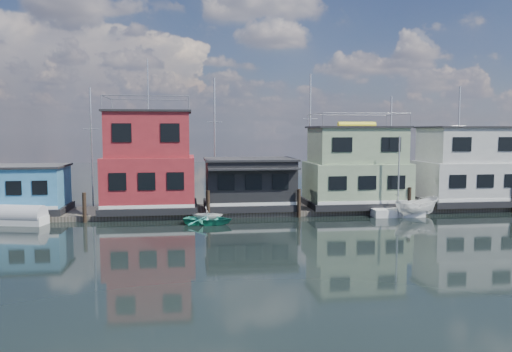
{
  "coord_description": "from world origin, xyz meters",
  "views": [
    {
      "loc": [
        -5.43,
        -28.17,
        6.71
      ],
      "look_at": [
        0.03,
        12.0,
        3.0
      ],
      "focal_mm": 35.0,
      "sensor_mm": 36.0,
      "label": 1
    }
  ],
  "objects": [
    {
      "name": "houseboat_blue",
      "position": [
        -18.0,
        12.0,
        2.21
      ],
      "size": [
        6.4,
        4.9,
        3.66
      ],
      "color": "black",
      "rests_on": "dock"
    },
    {
      "name": "dock",
      "position": [
        0.0,
        12.0,
        0.2
      ],
      "size": [
        48.0,
        5.0,
        0.4
      ],
      "primitive_type": "cube",
      "color": "#595147",
      "rests_on": "ground"
    },
    {
      "name": "pilings",
      "position": [
        -0.33,
        9.2,
        1.1
      ],
      "size": [
        42.28,
        0.28,
        2.2
      ],
      "color": "#2D2116",
      "rests_on": "ground"
    },
    {
      "name": "dinghy_white",
      "position": [
        -4.09,
        8.07,
        0.59
      ],
      "size": [
        2.51,
        2.25,
        1.18
      ],
      "primitive_type": "imported",
      "rotation": [
        0.0,
        0.0,
        1.42
      ],
      "color": "white",
      "rests_on": "ground"
    },
    {
      "name": "background_masts",
      "position": [
        4.76,
        18.0,
        5.55
      ],
      "size": [
        36.4,
        0.16,
        12.0
      ],
      "color": "silver",
      "rests_on": "ground"
    },
    {
      "name": "houseboat_red",
      "position": [
        -8.5,
        12.0,
        4.1
      ],
      "size": [
        7.4,
        5.9,
        11.86
      ],
      "color": "black",
      "rests_on": "dock"
    },
    {
      "name": "houseboat_green",
      "position": [
        8.5,
        12.0,
        3.55
      ],
      "size": [
        8.4,
        5.9,
        7.03
      ],
      "color": "black",
      "rests_on": "dock"
    },
    {
      "name": "dinghy_teal",
      "position": [
        -4.09,
        7.2,
        0.36
      ],
      "size": [
        4.0,
        3.29,
        0.72
      ],
      "primitive_type": "imported",
      "rotation": [
        0.0,
        0.0,
        1.32
      ],
      "color": "teal",
      "rests_on": "ground"
    },
    {
      "name": "day_sailer",
      "position": [
        10.72,
        8.47,
        0.39
      ],
      "size": [
        4.01,
        1.43,
        6.28
      ],
      "rotation": [
        0.0,
        0.0,
        -0.03
      ],
      "color": "silver",
      "rests_on": "ground"
    },
    {
      "name": "tarp_runabout",
      "position": [
        -17.44,
        8.98,
        0.56
      ],
      "size": [
        3.97,
        2.34,
        1.51
      ],
      "rotation": [
        0.0,
        0.0,
        -0.25
      ],
      "color": "silver",
      "rests_on": "ground"
    },
    {
      "name": "ground",
      "position": [
        0.0,
        0.0,
        0.0
      ],
      "size": [
        160.0,
        160.0,
        0.0
      ],
      "primitive_type": "plane",
      "color": "black",
      "rests_on": "ground"
    },
    {
      "name": "houseboat_white",
      "position": [
        18.5,
        12.0,
        3.54
      ],
      "size": [
        8.4,
        5.9,
        6.66
      ],
      "color": "black",
      "rests_on": "dock"
    },
    {
      "name": "motorboat",
      "position": [
        12.12,
        8.13,
        0.77
      ],
      "size": [
        4.25,
        2.47,
        1.55
      ],
      "primitive_type": "imported",
      "rotation": [
        0.0,
        0.0,
        1.83
      ],
      "color": "white",
      "rests_on": "ground"
    },
    {
      "name": "houseboat_dark",
      "position": [
        -0.5,
        11.98,
        2.42
      ],
      "size": [
        7.4,
        6.1,
        4.06
      ],
      "color": "black",
      "rests_on": "dock"
    }
  ]
}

